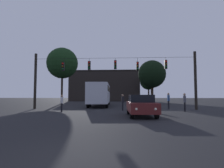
# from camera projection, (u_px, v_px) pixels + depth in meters

# --- Properties ---
(ground_plane) EXTENTS (168.00, 168.00, 0.00)m
(ground_plane) POSITION_uv_depth(u_px,v_px,m) (116.00, 105.00, 28.57)
(ground_plane) COLOR black
(ground_plane) RESTS_ON ground
(overhead_signal_span) EXTENTS (17.64, 0.44, 6.14)m
(overhead_signal_span) POSITION_uv_depth(u_px,v_px,m) (113.00, 75.00, 19.83)
(overhead_signal_span) COLOR black
(overhead_signal_span) RESTS_ON ground
(city_bus) EXTENTS (3.05, 11.11, 3.00)m
(city_bus) POSITION_uv_depth(u_px,v_px,m) (100.00, 93.00, 25.85)
(city_bus) COLOR #B7BCC6
(city_bus) RESTS_ON ground
(car_near_right) EXTENTS (1.99, 4.40, 1.52)m
(car_near_right) POSITION_uv_depth(u_px,v_px,m) (141.00, 105.00, 13.10)
(car_near_right) COLOR #511919
(car_near_right) RESTS_ON ground
(pedestrian_crossing_left) EXTENTS (0.26, 0.38, 1.59)m
(pedestrian_crossing_left) POSITION_uv_depth(u_px,v_px,m) (123.00, 101.00, 17.95)
(pedestrian_crossing_left) COLOR black
(pedestrian_crossing_left) RESTS_ON ground
(pedestrian_crossing_center) EXTENTS (0.33, 0.41, 1.69)m
(pedestrian_crossing_center) POSITION_uv_depth(u_px,v_px,m) (185.00, 101.00, 16.85)
(pedestrian_crossing_center) COLOR black
(pedestrian_crossing_center) RESTS_ON ground
(pedestrian_crossing_right) EXTENTS (0.28, 0.38, 1.75)m
(pedestrian_crossing_right) POSITION_uv_depth(u_px,v_px,m) (168.00, 100.00, 20.16)
(pedestrian_crossing_right) COLOR black
(pedestrian_crossing_right) RESTS_ON ground
(pedestrian_near_bus) EXTENTS (0.35, 0.42, 1.54)m
(pedestrian_near_bus) POSITION_uv_depth(u_px,v_px,m) (62.00, 102.00, 16.74)
(pedestrian_near_bus) COLOR black
(pedestrian_near_bus) RESTS_ON ground
(pedestrian_trailing) EXTENTS (0.26, 0.37, 1.54)m
(pedestrian_trailing) POSITION_uv_depth(u_px,v_px,m) (148.00, 102.00, 17.45)
(pedestrian_trailing) COLOR black
(pedestrian_trailing) RESTS_ON ground
(corner_building) EXTENTS (18.24, 10.64, 8.01)m
(corner_building) POSITION_uv_depth(u_px,v_px,m) (106.00, 87.00, 51.63)
(corner_building) COLOR black
(corner_building) RESTS_ON ground
(tree_left_silhouette) EXTENTS (4.66, 4.66, 7.42)m
(tree_left_silhouette) POSITION_uv_depth(u_px,v_px,m) (152.00, 74.00, 30.94)
(tree_left_silhouette) COLOR #2D2116
(tree_left_silhouette) RESTS_ON ground
(tree_behind_building) EXTENTS (5.68, 5.68, 10.28)m
(tree_behind_building) POSITION_uv_depth(u_px,v_px,m) (62.00, 63.00, 33.80)
(tree_behind_building) COLOR black
(tree_behind_building) RESTS_ON ground
(tree_right_far) EXTENTS (4.00, 4.00, 6.83)m
(tree_right_far) POSITION_uv_depth(u_px,v_px,m) (149.00, 81.00, 43.20)
(tree_right_far) COLOR black
(tree_right_far) RESTS_ON ground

